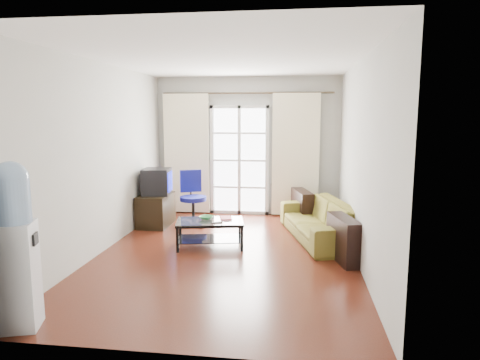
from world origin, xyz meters
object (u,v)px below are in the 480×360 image
crt_tv (156,181)px  coffee_table (210,230)px  sofa (320,220)px  tv_stand (156,210)px  task_chair (193,209)px  water_cooler (16,243)px

crt_tv → coffee_table: bearing=-50.3°
sofa → tv_stand: bearing=-114.1°
coffee_table → task_chair: size_ratio=1.11×
sofa → water_cooler: 4.43m
sofa → tv_stand: size_ratio=2.89×
task_chair → water_cooler: water_cooler is taller
crt_tv → water_cooler: 3.82m
crt_tv → water_cooler: water_cooler is taller
coffee_table → water_cooler: bearing=-115.0°
sofa → crt_tv: (-2.86, 0.51, 0.49)m
sofa → water_cooler: (-2.89, -3.31, 0.51)m
tv_stand → water_cooler: bearing=-90.1°
tv_stand → crt_tv: crt_tv is taller
tv_stand → crt_tv: (0.00, 0.04, 0.51)m
sofa → coffee_table: sofa is taller
crt_tv → water_cooler: bearing=-97.2°
tv_stand → crt_tv: 0.51m
task_chair → water_cooler: 4.03m
sofa → crt_tv: bearing=-114.9°
coffee_table → task_chair: (-0.57, 1.27, 0.03)m
water_cooler → sofa: bearing=31.6°
coffee_table → task_chair: 1.39m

